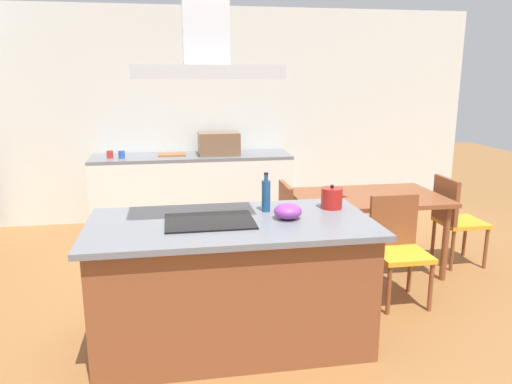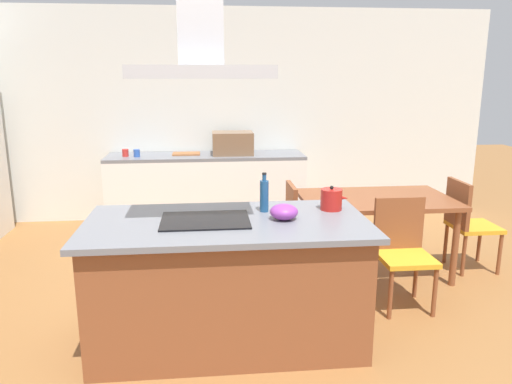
{
  "view_description": "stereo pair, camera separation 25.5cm",
  "coord_description": "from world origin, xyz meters",
  "px_view_note": "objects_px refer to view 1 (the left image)",
  "views": [
    {
      "loc": [
        -0.38,
        -3.21,
        1.87
      ],
      "look_at": [
        0.24,
        0.4,
        1.0
      ],
      "focal_mm": 34.64,
      "sensor_mm": 36.0,
      "label": 1
    },
    {
      "loc": [
        -0.13,
        -3.25,
        1.87
      ],
      "look_at": [
        0.24,
        0.4,
        1.0
      ],
      "focal_mm": 34.64,
      "sensor_mm": 36.0,
      "label": 2
    }
  ],
  "objects_px": {
    "olive_oil_bottle": "(266,195)",
    "countertop_microwave": "(219,143)",
    "cooktop": "(210,221)",
    "chair_at_left_end": "(274,224)",
    "mixing_bowl": "(288,211)",
    "tea_kettle": "(332,198)",
    "dining_table": "(368,204)",
    "chair_facing_island": "(398,242)",
    "chair_at_right_end": "(454,215)",
    "range_hood": "(205,37)",
    "coffee_mug_red": "(110,154)",
    "cutting_board": "(172,154)",
    "coffee_mug_blue": "(122,154)"
  },
  "relations": [
    {
      "from": "olive_oil_bottle",
      "to": "countertop_microwave",
      "type": "relative_size",
      "value": 0.58
    },
    {
      "from": "cooktop",
      "to": "chair_at_left_end",
      "type": "bearing_deg",
      "value": 58.34
    },
    {
      "from": "olive_oil_bottle",
      "to": "mixing_bowl",
      "type": "xyz_separation_m",
      "value": [
        0.11,
        -0.21,
        -0.07
      ]
    },
    {
      "from": "mixing_bowl",
      "to": "countertop_microwave",
      "type": "bearing_deg",
      "value": 93.79
    },
    {
      "from": "olive_oil_bottle",
      "to": "tea_kettle",
      "type": "bearing_deg",
      "value": 0.17
    },
    {
      "from": "olive_oil_bottle",
      "to": "dining_table",
      "type": "xyz_separation_m",
      "value": [
        1.17,
        0.91,
        -0.36
      ]
    },
    {
      "from": "countertop_microwave",
      "to": "chair_facing_island",
      "type": "height_order",
      "value": "countertop_microwave"
    },
    {
      "from": "chair_at_right_end",
      "to": "range_hood",
      "type": "distance_m",
      "value": 3.18
    },
    {
      "from": "chair_facing_island",
      "to": "range_hood",
      "type": "xyz_separation_m",
      "value": [
        -1.6,
        -0.45,
        1.59
      ]
    },
    {
      "from": "tea_kettle",
      "to": "coffee_mug_red",
      "type": "bearing_deg",
      "value": 125.65
    },
    {
      "from": "chair_at_right_end",
      "to": "range_hood",
      "type": "bearing_deg",
      "value": -156.17
    },
    {
      "from": "olive_oil_bottle",
      "to": "chair_facing_island",
      "type": "xyz_separation_m",
      "value": [
        1.17,
        0.24,
        -0.51
      ]
    },
    {
      "from": "coffee_mug_red",
      "to": "chair_facing_island",
      "type": "distance_m",
      "value": 3.53
    },
    {
      "from": "chair_at_right_end",
      "to": "chair_at_left_end",
      "type": "height_order",
      "value": "same"
    },
    {
      "from": "dining_table",
      "to": "chair_facing_island",
      "type": "height_order",
      "value": "chair_facing_island"
    },
    {
      "from": "range_hood",
      "to": "olive_oil_bottle",
      "type": "bearing_deg",
      "value": 25.18
    },
    {
      "from": "countertop_microwave",
      "to": "chair_at_right_end",
      "type": "relative_size",
      "value": 0.56
    },
    {
      "from": "chair_at_right_end",
      "to": "chair_at_left_end",
      "type": "xyz_separation_m",
      "value": [
        -1.83,
        0.0,
        0.0
      ]
    },
    {
      "from": "tea_kettle",
      "to": "chair_at_left_end",
      "type": "height_order",
      "value": "tea_kettle"
    },
    {
      "from": "range_hood",
      "to": "countertop_microwave",
      "type": "bearing_deg",
      "value": 83.1
    },
    {
      "from": "mixing_bowl",
      "to": "chair_at_left_end",
      "type": "bearing_deg",
      "value": 82.64
    },
    {
      "from": "tea_kettle",
      "to": "cutting_board",
      "type": "relative_size",
      "value": 0.62
    },
    {
      "from": "tea_kettle",
      "to": "chair_facing_island",
      "type": "xyz_separation_m",
      "value": [
        0.67,
        0.24,
        -0.47
      ]
    },
    {
      "from": "mixing_bowl",
      "to": "chair_at_left_end",
      "type": "distance_m",
      "value": 1.22
    },
    {
      "from": "countertop_microwave",
      "to": "coffee_mug_red",
      "type": "height_order",
      "value": "countertop_microwave"
    },
    {
      "from": "mixing_bowl",
      "to": "coffee_mug_red",
      "type": "bearing_deg",
      "value": 117.8
    },
    {
      "from": "coffee_mug_red",
      "to": "cutting_board",
      "type": "distance_m",
      "value": 0.74
    },
    {
      "from": "countertop_microwave",
      "to": "chair_at_left_end",
      "type": "bearing_deg",
      "value": -79.22
    },
    {
      "from": "cutting_board",
      "to": "chair_at_right_end",
      "type": "distance_m",
      "value": 3.32
    },
    {
      "from": "countertop_microwave",
      "to": "coffee_mug_blue",
      "type": "bearing_deg",
      "value": -176.25
    },
    {
      "from": "cooktop",
      "to": "coffee_mug_red",
      "type": "relative_size",
      "value": 6.67
    },
    {
      "from": "coffee_mug_red",
      "to": "cutting_board",
      "type": "height_order",
      "value": "coffee_mug_red"
    },
    {
      "from": "chair_at_left_end",
      "to": "range_hood",
      "type": "xyz_separation_m",
      "value": [
        -0.69,
        -1.11,
        1.59
      ]
    },
    {
      "from": "countertop_microwave",
      "to": "cooktop",
      "type": "bearing_deg",
      "value": -96.9
    },
    {
      "from": "dining_table",
      "to": "tea_kettle",
      "type": "bearing_deg",
      "value": -126.5
    },
    {
      "from": "cutting_board",
      "to": "chair_facing_island",
      "type": "xyz_separation_m",
      "value": [
        1.83,
        -2.48,
        -0.4
      ]
    },
    {
      "from": "chair_at_right_end",
      "to": "chair_facing_island",
      "type": "bearing_deg",
      "value": -143.99
    },
    {
      "from": "dining_table",
      "to": "coffee_mug_red",
      "type": "bearing_deg",
      "value": 146.02
    },
    {
      "from": "tea_kettle",
      "to": "range_hood",
      "type": "height_order",
      "value": "range_hood"
    },
    {
      "from": "coffee_mug_blue",
      "to": "range_hood",
      "type": "xyz_separation_m",
      "value": [
        0.82,
        -2.8,
        1.16
      ]
    },
    {
      "from": "chair_at_left_end",
      "to": "dining_table",
      "type": "bearing_deg",
      "value": 0.0
    },
    {
      "from": "tea_kettle",
      "to": "dining_table",
      "type": "height_order",
      "value": "tea_kettle"
    },
    {
      "from": "dining_table",
      "to": "range_hood",
      "type": "height_order",
      "value": "range_hood"
    },
    {
      "from": "countertop_microwave",
      "to": "chair_at_left_end",
      "type": "relative_size",
      "value": 0.56
    },
    {
      "from": "olive_oil_bottle",
      "to": "range_hood",
      "type": "height_order",
      "value": "range_hood"
    },
    {
      "from": "range_hood",
      "to": "chair_at_right_end",
      "type": "bearing_deg",
      "value": 23.83
    },
    {
      "from": "coffee_mug_red",
      "to": "chair_at_left_end",
      "type": "xyz_separation_m",
      "value": [
        1.65,
        -1.73,
        -0.44
      ]
    },
    {
      "from": "coffee_mug_red",
      "to": "countertop_microwave",
      "type": "bearing_deg",
      "value": 1.78
    },
    {
      "from": "cooktop",
      "to": "countertop_microwave",
      "type": "xyz_separation_m",
      "value": [
        0.35,
        2.88,
        0.13
      ]
    },
    {
      "from": "coffee_mug_blue",
      "to": "range_hood",
      "type": "distance_m",
      "value": 3.14
    }
  ]
}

